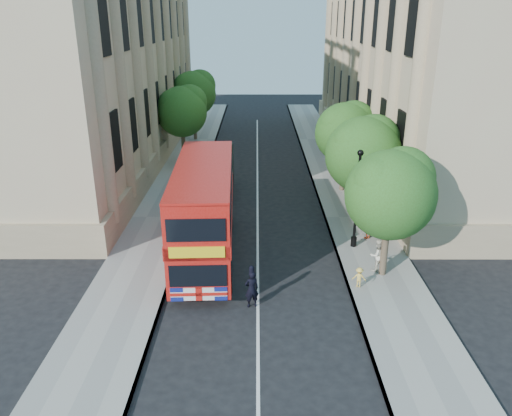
{
  "coord_description": "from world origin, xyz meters",
  "views": [
    {
      "loc": [
        -0.05,
        -17.56,
        11.38
      ],
      "look_at": [
        -0.09,
        5.85,
        2.3
      ],
      "focal_mm": 35.0,
      "sensor_mm": 36.0,
      "label": 1
    }
  ],
  "objects_px": {
    "double_decker_bus": "(204,209)",
    "woman_pedestrian": "(377,255)",
    "box_van": "(214,173)",
    "police_constable": "(252,289)",
    "lamp_post": "(357,203)"
  },
  "relations": [
    {
      "from": "lamp_post",
      "to": "box_van",
      "type": "xyz_separation_m",
      "value": [
        -7.91,
        8.39,
        -1.03
      ]
    },
    {
      "from": "lamp_post",
      "to": "woman_pedestrian",
      "type": "height_order",
      "value": "lamp_post"
    },
    {
      "from": "double_decker_bus",
      "to": "police_constable",
      "type": "xyz_separation_m",
      "value": [
        2.34,
        -4.65,
        -1.74
      ]
    },
    {
      "from": "box_van",
      "to": "police_constable",
      "type": "bearing_deg",
      "value": -76.76
    },
    {
      "from": "lamp_post",
      "to": "box_van",
      "type": "height_order",
      "value": "lamp_post"
    },
    {
      "from": "double_decker_bus",
      "to": "woman_pedestrian",
      "type": "xyz_separation_m",
      "value": [
        8.19,
        -1.71,
        -1.64
      ]
    },
    {
      "from": "double_decker_bus",
      "to": "police_constable",
      "type": "height_order",
      "value": "double_decker_bus"
    },
    {
      "from": "double_decker_bus",
      "to": "box_van",
      "type": "relative_size",
      "value": 1.88
    },
    {
      "from": "double_decker_bus",
      "to": "police_constable",
      "type": "bearing_deg",
      "value": -65.52
    },
    {
      "from": "lamp_post",
      "to": "woman_pedestrian",
      "type": "relative_size",
      "value": 3.23
    },
    {
      "from": "lamp_post",
      "to": "double_decker_bus",
      "type": "xyz_separation_m",
      "value": [
        -7.6,
        -0.95,
        0.05
      ]
    },
    {
      "from": "double_decker_bus",
      "to": "woman_pedestrian",
      "type": "bearing_deg",
      "value": -14.07
    },
    {
      "from": "double_decker_bus",
      "to": "box_van",
      "type": "xyz_separation_m",
      "value": [
        -0.31,
        9.34,
        -1.08
      ]
    },
    {
      "from": "police_constable",
      "to": "double_decker_bus",
      "type": "bearing_deg",
      "value": -80.35
    },
    {
      "from": "box_van",
      "to": "police_constable",
      "type": "relative_size",
      "value": 3.27
    }
  ]
}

